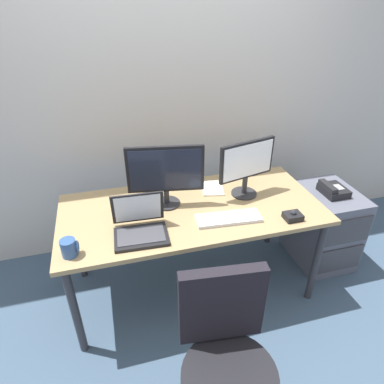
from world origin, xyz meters
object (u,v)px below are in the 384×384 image
at_px(trackball_mouse, 293,216).
at_px(coffee_mug, 69,248).
at_px(desk_phone, 333,190).
at_px(paper_notepad, 212,188).
at_px(file_cabinet, 323,226).
at_px(laptop, 140,226).
at_px(monitor_side, 247,165).
at_px(office_chair, 226,371).
at_px(keyboard, 229,218).
at_px(cell_phone, 136,202).
at_px(monitor_main, 166,173).

height_order(trackball_mouse, coffee_mug, coffee_mug).
xyz_separation_m(desk_phone, trackball_mouse, (-0.53, -0.32, 0.07)).
bearing_deg(paper_notepad, desk_phone, -10.93).
bearing_deg(file_cabinet, laptop, -171.39).
bearing_deg(desk_phone, monitor_side, 176.37).
distance_m(desk_phone, paper_notepad, 0.92).
bearing_deg(laptop, file_cabinet, 8.61).
xyz_separation_m(file_cabinet, laptop, (-1.49, -0.23, 0.46)).
distance_m(office_chair, monitor_side, 1.26).
height_order(file_cabinet, monitor_side, monitor_side).
xyz_separation_m(file_cabinet, coffee_mug, (-1.88, -0.32, 0.46)).
xyz_separation_m(keyboard, paper_notepad, (0.02, 0.39, -0.01)).
xyz_separation_m(trackball_mouse, cell_phone, (-0.94, 0.45, -0.02)).
distance_m(monitor_side, keyboard, 0.41).
distance_m(monitor_side, laptop, 0.83).
distance_m(laptop, coffee_mug, 0.40).
bearing_deg(cell_phone, keyboard, -37.14).
relative_size(keyboard, laptop, 1.30).
xyz_separation_m(office_chair, laptop, (-0.27, 0.77, 0.36)).
relative_size(file_cabinet, office_chair, 0.69).
relative_size(keyboard, trackball_mouse, 3.81).
distance_m(file_cabinet, monitor_main, 1.43).
height_order(file_cabinet, trackball_mouse, trackball_mouse).
xyz_separation_m(file_cabinet, keyboard, (-0.94, -0.24, 0.42)).
bearing_deg(monitor_side, trackball_mouse, -64.14).
height_order(monitor_side, paper_notepad, monitor_side).
bearing_deg(file_cabinet, trackball_mouse, -148.24).
bearing_deg(keyboard, trackball_mouse, -14.02).
distance_m(file_cabinet, keyboard, 1.05).
xyz_separation_m(monitor_side, coffee_mug, (-1.17, -0.35, -0.18)).
relative_size(desk_phone, cell_phone, 1.41).
distance_m(laptop, trackball_mouse, 0.96).
bearing_deg(coffee_mug, laptop, 13.37).
bearing_deg(keyboard, file_cabinet, 14.19).
height_order(office_chair, monitor_side, monitor_side).
distance_m(desk_phone, monitor_side, 0.77).
xyz_separation_m(office_chair, keyboard, (0.28, 0.75, 0.32)).
bearing_deg(monitor_main, coffee_mug, -149.10).
xyz_separation_m(desk_phone, office_chair, (-1.21, -0.98, -0.25)).
bearing_deg(trackball_mouse, monitor_main, 152.49).
distance_m(file_cabinet, laptop, 1.58).
distance_m(monitor_main, coffee_mug, 0.74).
xyz_separation_m(keyboard, coffee_mug, (-0.95, -0.08, 0.04)).
distance_m(monitor_main, monitor_side, 0.56).
bearing_deg(file_cabinet, desk_phone, -116.78).
bearing_deg(trackball_mouse, cell_phone, 154.28).
xyz_separation_m(laptop, coffee_mug, (-0.39, -0.09, -0.00)).
relative_size(keyboard, paper_notepad, 2.02).
distance_m(trackball_mouse, coffee_mug, 1.34).
height_order(monitor_main, coffee_mug, monitor_main).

